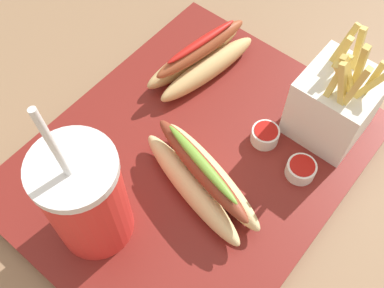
{
  "coord_description": "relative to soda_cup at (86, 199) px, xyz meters",
  "views": [
    {
      "loc": [
        0.22,
        0.18,
        0.52
      ],
      "look_at": [
        0.0,
        0.0,
        0.05
      ],
      "focal_mm": 43.19,
      "sensor_mm": 36.0,
      "label": 1
    }
  ],
  "objects": [
    {
      "name": "fries_basket",
      "position": [
        -0.29,
        0.13,
        -0.02
      ],
      "size": [
        0.09,
        0.09,
        0.17
      ],
      "color": "white",
      "rests_on": "food_tray"
    },
    {
      "name": "hot_dog_2",
      "position": [
        -0.11,
        0.06,
        -0.05
      ],
      "size": [
        0.1,
        0.18,
        0.07
      ],
      "color": "#E5C689",
      "rests_on": "food_tray"
    },
    {
      "name": "ground_plane",
      "position": [
        -0.14,
        0.03,
        -0.1
      ],
      "size": [
        2.4,
        2.4,
        0.02
      ],
      "primitive_type": "cube",
      "color": "#8C6B4C"
    },
    {
      "name": "soda_cup",
      "position": [
        0.0,
        0.0,
        0.0
      ],
      "size": [
        0.09,
        0.09,
        0.23
      ],
      "color": "red",
      "rests_on": "food_tray"
    },
    {
      "name": "food_tray",
      "position": [
        -0.14,
        0.03,
        -0.08
      ],
      "size": [
        0.44,
        0.35,
        0.02
      ],
      "primitive_type": "cube",
      "color": "maroon",
      "rests_on": "ground_plane"
    },
    {
      "name": "ketchup_cup_1",
      "position": [
        -0.21,
        0.14,
        -0.06
      ],
      "size": [
        0.04,
        0.04,
        0.02
      ],
      "color": "white",
      "rests_on": "food_tray"
    },
    {
      "name": "ketchup_cup_2",
      "position": [
        -0.22,
        0.08,
        -0.06
      ],
      "size": [
        0.04,
        0.04,
        0.02
      ],
      "color": "white",
      "rests_on": "food_tray"
    },
    {
      "name": "hot_dog_1",
      "position": [
        -0.26,
        -0.05,
        -0.05
      ],
      "size": [
        0.17,
        0.08,
        0.06
      ],
      "color": "#DBB775",
      "rests_on": "food_tray"
    }
  ]
}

